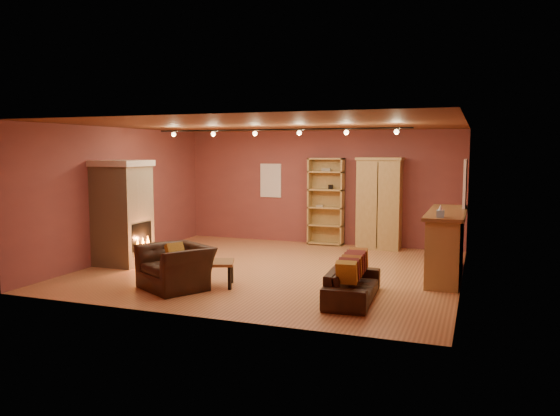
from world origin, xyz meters
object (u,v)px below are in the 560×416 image
at_px(coffee_table, 216,265).
at_px(armoire, 379,203).
at_px(fireplace, 123,213).
at_px(loveseat, 353,277).
at_px(bar_counter, 446,243).
at_px(bookcase, 327,201).
at_px(armchair, 176,260).

bearing_deg(coffee_table, armoire, 66.78).
relative_size(fireplace, armoire, 0.98).
distance_m(armoire, coffee_table, 5.03).
bearing_deg(loveseat, fireplace, 75.25).
distance_m(armoire, bar_counter, 2.99).
distance_m(bar_counter, loveseat, 2.51).
relative_size(bookcase, coffee_table, 2.87).
relative_size(fireplace, bar_counter, 0.83).
height_order(bookcase, armoire, armoire).
bearing_deg(bookcase, bar_counter, -41.03).
height_order(bookcase, bar_counter, bookcase).
xyz_separation_m(loveseat, armchair, (-2.94, -0.34, 0.13)).
distance_m(fireplace, bookcase, 4.95).
bearing_deg(coffee_table, fireplace, 159.08).
distance_m(bookcase, bar_counter, 3.99).
bearing_deg(bar_counter, fireplace, -169.70).
xyz_separation_m(bar_counter, coffee_table, (-3.63, -2.13, -0.24)).
bearing_deg(bar_counter, armoire, 124.26).
relative_size(fireplace, armchair, 1.59).
height_order(bar_counter, loveseat, bar_counter).
relative_size(armchair, coffee_table, 1.79).
distance_m(bar_counter, armchair, 4.89).
bearing_deg(armoire, armchair, -117.20).
bearing_deg(loveseat, bookcase, 16.83).
bearing_deg(armoire, coffee_table, -113.22).
relative_size(bookcase, bar_counter, 0.84).
relative_size(armoire, loveseat, 1.25).
xyz_separation_m(bookcase, armoire, (1.33, -0.16, -0.00)).
bearing_deg(armoire, bar_counter, -55.74).
xyz_separation_m(fireplace, loveseat, (4.98, -1.02, -0.70)).
distance_m(bar_counter, coffee_table, 4.21).
bearing_deg(fireplace, armoire, 38.00).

